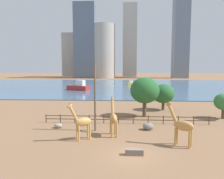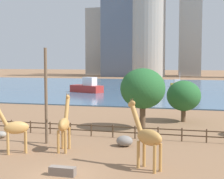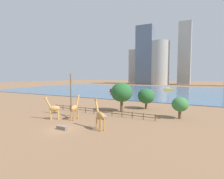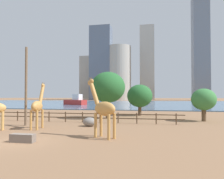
% 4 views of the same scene
% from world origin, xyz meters
% --- Properties ---
extents(ground_plane, '(400.00, 400.00, 0.00)m').
position_xyz_m(ground_plane, '(0.00, 80.00, 0.00)').
color(ground_plane, '#8C6647').
extents(harbor_water, '(180.00, 86.00, 0.20)m').
position_xyz_m(harbor_water, '(0.00, 77.00, 0.10)').
color(harbor_water, '#476B8C').
rests_on(harbor_water, ground).
extents(giraffe_companion, '(3.06, 2.31, 4.97)m').
position_xyz_m(giraffe_companion, '(5.52, 2.76, 2.34)').
color(giraffe_companion, '#C18C47').
rests_on(giraffe_companion, ground).
extents(giraffe_young, '(1.19, 3.27, 4.87)m').
position_xyz_m(giraffe_young, '(-2.13, 6.09, 2.29)').
color(giraffe_young, '#C18C47').
rests_on(giraffe_young, ground).
extents(utility_pole, '(0.28, 0.28, 8.90)m').
position_xyz_m(utility_pole, '(-4.71, 8.04, 4.45)').
color(utility_pole, brown).
rests_on(utility_pole, ground).
extents(boulder_near_fence, '(1.50, 1.29, 0.97)m').
position_xyz_m(boulder_near_fence, '(2.56, 8.81, 0.48)').
color(boulder_near_fence, gray).
rests_on(boulder_near_fence, ground).
extents(feeding_trough, '(1.80, 0.60, 0.60)m').
position_xyz_m(feeding_trough, '(0.22, -0.02, 0.30)').
color(feeding_trough, '#72665B').
rests_on(feeding_trough, ground).
extents(enclosure_fence, '(26.12, 0.14, 1.30)m').
position_xyz_m(enclosure_fence, '(-0.20, 12.00, 0.76)').
color(enclosure_fence, '#4C3826').
rests_on(enclosure_fence, ground).
extents(tree_left_large, '(5.08, 5.08, 6.89)m').
position_xyz_m(tree_left_large, '(2.83, 17.19, 4.57)').
color(tree_left_large, brown).
rests_on(tree_left_large, ground).
extents(tree_center_broad, '(4.28, 4.28, 5.25)m').
position_xyz_m(tree_center_broad, '(7.12, 22.95, 3.30)').
color(tree_center_broad, brown).
rests_on(tree_center_broad, ground).
extents(tree_right_tall, '(3.18, 3.18, 4.30)m').
position_xyz_m(tree_right_tall, '(15.92, 16.11, 2.83)').
color(tree_right_tall, brown).
rests_on(tree_right_tall, ground).
extents(boat_ferry, '(8.80, 5.93, 3.65)m').
position_xyz_m(boat_ferry, '(-17.21, 57.30, 1.44)').
color(boat_ferry, '#B22D28').
rests_on(boat_ferry, harbor_water).
extents(boat_sailboat, '(5.13, 3.10, 4.35)m').
position_xyz_m(boat_sailboat, '(2.98, 82.00, 0.93)').
color(boat_sailboat, gold).
rests_on(boat_sailboat, harbor_water).
extents(skyline_tower_needle, '(11.33, 11.26, 59.45)m').
position_xyz_m(skyline_tower_needle, '(3.98, 163.57, 29.72)').
color(skyline_tower_needle, '#B7B2A8').
rests_on(skyline_tower_needle, ground).
extents(skyline_block_central, '(15.90, 11.22, 56.04)m').
position_xyz_m(skyline_block_central, '(-30.45, 146.89, 28.02)').
color(skyline_block_central, slate).
rests_on(skyline_block_central, ground).
extents(skyline_tower_glass, '(17.77, 17.77, 40.55)m').
position_xyz_m(skyline_tower_glass, '(-16.40, 147.74, 20.28)').
color(skyline_tower_glass, '#ADA89E').
rests_on(skyline_tower_glass, ground).
extents(skyline_block_left, '(16.80, 12.92, 36.64)m').
position_xyz_m(skyline_block_left, '(-43.92, 165.62, 18.32)').
color(skyline_block_left, '#ADA89E').
rests_on(skyline_block_left, ground).
extents(skyline_block_right, '(10.92, 11.56, 91.71)m').
position_xyz_m(skyline_block_right, '(41.88, 149.02, 45.86)').
color(skyline_block_right, slate).
rests_on(skyline_block_right, ground).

